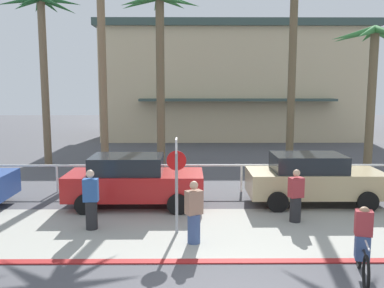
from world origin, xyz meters
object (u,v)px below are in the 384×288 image
Objects in this scene: cyclist_black_0 at (363,244)px; car_red_1 at (133,180)px; pedestrian_0 at (91,202)px; palm_tree_4 at (294,19)px; palm_tree_5 at (372,61)px; pedestrian_3 at (296,198)px; palm_tree_2 at (102,25)px; pedestrian_2 at (194,215)px; car_tan_2 at (313,179)px; palm_tree_3 at (160,40)px; palm_tree_1 at (43,36)px; stop_sign_bike_lane at (176,172)px.

car_red_1 is at bearing 136.63° from cyclist_black_0.
palm_tree_4 is at bearing 48.19° from pedestrian_0.
palm_tree_5 reaches higher than pedestrian_3.
pedestrian_0 is at bearing -81.40° from palm_tree_2.
pedestrian_2 is at bearing -59.42° from car_red_1.
car_red_1 and car_tan_2 have the same top height.
cyclist_black_0 is (4.80, -9.71, -5.13)m from palm_tree_3.
pedestrian_0 is 1.08× the size of pedestrian_3.
pedestrian_2 is (1.93, -3.27, -0.14)m from car_red_1.
palm_tree_2 is 5.34× the size of pedestrian_0.
pedestrian_3 is (-4.65, -6.14, -4.26)m from palm_tree_5.
palm_tree_1 is 1.85× the size of car_red_1.
car_red_1 is at bearing -53.75° from palm_tree_1.
pedestrian_0 is (1.29, -8.53, -5.90)m from palm_tree_2.
pedestrian_0 is (-6.79, -2.46, -0.10)m from car_tan_2.
palm_tree_4 reaches higher than palm_tree_2.
pedestrian_2 is at bearing -58.86° from stop_sign_bike_lane.
palm_tree_5 is at bearing -8.78° from palm_tree_2.
car_tan_2 is 2.83× the size of pedestrian_3.
palm_tree_1 is 1.85× the size of car_tan_2.
palm_tree_2 is 11.95m from palm_tree_5.
car_red_1 is at bearing -177.76° from car_tan_2.
car_tan_2 is 7.23m from pedestrian_0.
car_red_1 is (-9.54, -4.50, -4.10)m from palm_tree_5.
pedestrian_3 is (3.40, 0.88, -0.97)m from stop_sign_bike_lane.
palm_tree_1 is 10.15m from car_red_1.
car_tan_2 is at bearing 2.24° from car_red_1.
palm_tree_3 is (2.74, -1.68, -0.84)m from palm_tree_2.
palm_tree_3 is 8.51m from car_tan_2.
car_red_1 is at bearing 161.42° from pedestrian_3.
palm_tree_1 is 13.56m from pedestrian_2.
stop_sign_bike_lane is 2.53m from pedestrian_0.
palm_tree_3 is at bearing 78.03° from pedestrian_0.
pedestrian_3 is at bearing -55.56° from palm_tree_3.
pedestrian_0 is (-0.86, -2.22, -0.10)m from car_red_1.
palm_tree_5 is 6.93m from car_tan_2.
palm_tree_1 is (-6.56, 9.45, 4.60)m from stop_sign_bike_lane.
cyclist_black_0 is at bearing -63.70° from palm_tree_3.
car_red_1 is 2.49× the size of cyclist_black_0.
palm_tree_3 is 4.98× the size of pedestrian_3.
pedestrian_0 is at bearing -174.23° from pedestrian_3.
palm_tree_5 is at bearing -9.44° from palm_tree_1.
palm_tree_4 is 12.75m from pedestrian_0.
car_red_1 is 3.80m from pedestrian_2.
pedestrian_2 is (4.08, -9.57, -5.93)m from palm_tree_2.
cyclist_black_0 is 1.11× the size of pedestrian_2.
palm_tree_5 is 8.80m from pedestrian_3.
pedestrian_0 is 5.78m from pedestrian_3.
palm_tree_2 reaches higher than car_red_1.
car_tan_2 is (8.08, -6.07, -5.80)m from palm_tree_2.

